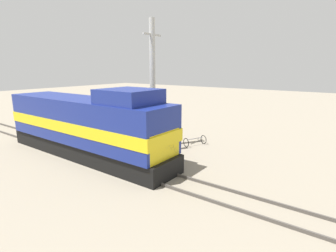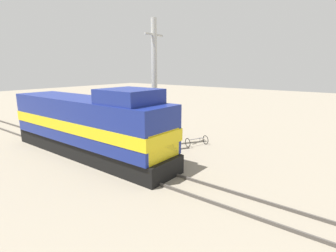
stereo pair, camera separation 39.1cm
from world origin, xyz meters
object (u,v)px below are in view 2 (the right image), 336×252
Objects in this scene: utility_pole at (154,85)px; locomotive at (90,126)px; vendor_umbrella at (137,118)px; bicycle at (197,141)px; billboard_sign at (132,106)px; person_bystander at (179,137)px.

locomotive is at bearing 153.93° from utility_pole.
locomotive is 6.83× the size of vendor_umbrella.
locomotive is at bearing 78.17° from bicycle.
utility_pole reaches higher than bicycle.
bicycle is at bearing -93.39° from billboard_sign.
bicycle is at bearing -71.43° from vendor_umbrella.
vendor_umbrella is at bearing 90.64° from person_bystander.
locomotive is 7.98× the size of person_bystander.
vendor_umbrella is 1.17× the size of person_bystander.
billboard_sign is (2.01, 2.57, 0.50)m from vendor_umbrella.
utility_pole is 5.99m from billboard_sign.
billboard_sign reaches higher than bicycle.
locomotive is 4.47× the size of billboard_sign.
utility_pole is 4.99× the size of bicycle.
vendor_umbrella is (0.53, 2.35, -2.77)m from utility_pole.
person_bystander is (0.58, -1.77, -3.64)m from utility_pole.
utility_pole reaches higher than person_bystander.
locomotive reaches higher than billboard_sign.
utility_pole reaches higher than vendor_umbrella.
locomotive is at bearing 141.23° from person_bystander.
person_bystander is (-1.96, -6.69, -1.38)m from billboard_sign.
billboard_sign is (2.54, 4.93, -2.27)m from utility_pole.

